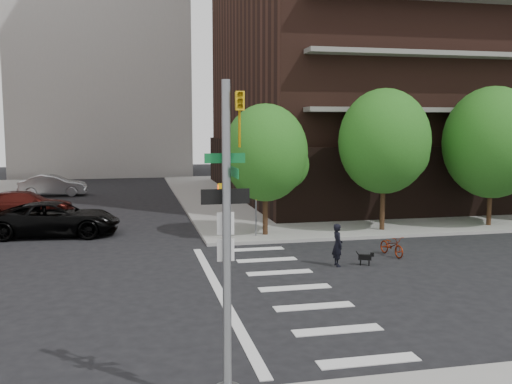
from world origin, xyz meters
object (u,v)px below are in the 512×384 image
object	(u,v)px
parked_car_black	(56,219)
dog_walker	(338,245)
traffic_signal	(228,270)
parked_car_silver	(53,185)
scooter	(392,246)
parked_car_maroon	(26,204)

from	to	relation	value
parked_car_black	dog_walker	distance (m)	14.09
traffic_signal	parked_car_silver	world-z (taller)	traffic_signal
traffic_signal	scooter	size ratio (longest dim) A/B	3.76
parked_car_maroon	dog_walker	bearing A→B (deg)	-141.34
traffic_signal	dog_walker	world-z (taller)	traffic_signal
parked_car_black	parked_car_silver	world-z (taller)	parked_car_black
parked_car_black	parked_car_maroon	bearing A→B (deg)	27.39
parked_car_maroon	parked_car_silver	world-z (taller)	parked_car_silver
parked_car_maroon	dog_walker	size ratio (longest dim) A/B	3.28
parked_car_silver	scooter	bearing A→B (deg)	-145.59
traffic_signal	parked_car_silver	bearing A→B (deg)	102.17
parked_car_silver	scooter	world-z (taller)	parked_car_silver
traffic_signal	dog_walker	xyz separation A→B (m)	(5.88, 9.99, -1.88)
parked_car_black	parked_car_silver	bearing A→B (deg)	13.38
parked_car_silver	scooter	distance (m)	28.81
scooter	parked_car_maroon	bearing A→B (deg)	132.28
scooter	dog_walker	size ratio (longest dim) A/B	0.97
parked_car_maroon	scooter	world-z (taller)	parked_car_maroon
parked_car_black	parked_car_silver	distance (m)	16.58
parked_car_black	parked_car_silver	size ratio (longest dim) A/B	1.22
traffic_signal	parked_car_maroon	xyz separation A→B (m)	(-7.73, 24.58, -1.92)
parked_car_silver	scooter	xyz separation A→B (m)	(16.21, -23.82, -0.39)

